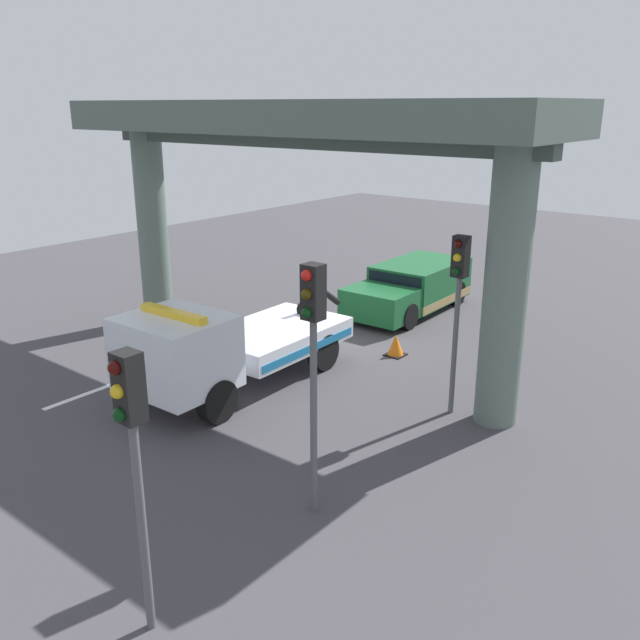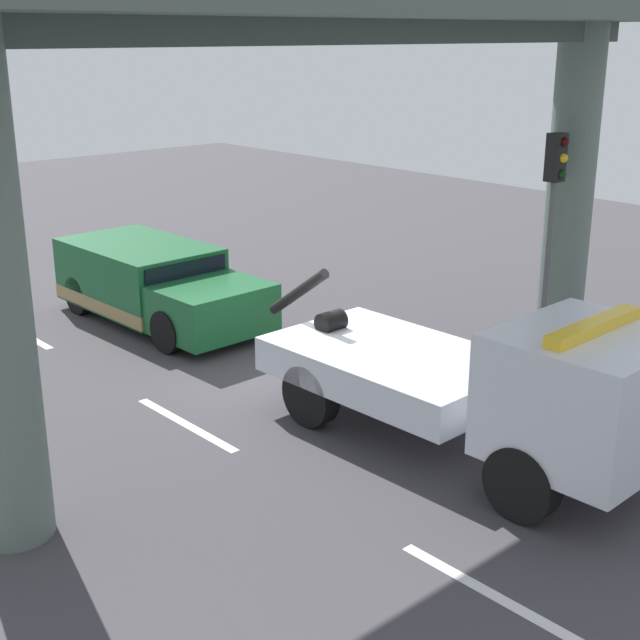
# 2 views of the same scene
# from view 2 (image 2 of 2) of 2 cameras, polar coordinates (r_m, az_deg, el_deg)

# --- Properties ---
(ground_plane) EXTENTS (60.00, 40.00, 0.10)m
(ground_plane) POSITION_cam_2_polar(r_m,az_deg,el_deg) (15.56, -0.86, -4.28)
(ground_plane) COLOR #423F44
(lane_stripe_west) EXTENTS (2.60, 0.16, 0.01)m
(lane_stripe_west) POSITION_cam_2_polar(r_m,az_deg,el_deg) (19.11, -18.78, -0.78)
(lane_stripe_west) COLOR silver
(lane_stripe_west) RESTS_ON ground
(lane_stripe_mid) EXTENTS (2.60, 0.16, 0.01)m
(lane_stripe_mid) POSITION_cam_2_polar(r_m,az_deg,el_deg) (14.12, -8.68, -6.68)
(lane_stripe_mid) COLOR silver
(lane_stripe_mid) RESTS_ON ground
(lane_stripe_east) EXTENTS (2.60, 0.16, 0.01)m
(lane_stripe_east) POSITION_cam_2_polar(r_m,az_deg,el_deg) (10.29, 11.23, -17.09)
(lane_stripe_east) COLOR silver
(lane_stripe_east) RESTS_ON ground
(tow_truck_white) EXTENTS (7.28, 2.52, 2.46)m
(tow_truck_white) POSITION_cam_2_polar(r_m,az_deg,el_deg) (12.60, 11.32, -4.04)
(tow_truck_white) COLOR silver
(tow_truck_white) RESTS_ON ground
(towed_van_green) EXTENTS (5.24, 2.31, 1.58)m
(towed_van_green) POSITION_cam_2_polar(r_m,az_deg,el_deg) (19.02, -10.63, 2.25)
(towed_van_green) COLOR #195B2D
(towed_van_green) RESTS_ON ground
(overpass_structure) EXTENTS (3.60, 13.76, 6.86)m
(overpass_structure) POSITION_cam_2_polar(r_m,az_deg,el_deg) (13.46, 2.75, 17.52)
(overpass_structure) COLOR #596B60
(overpass_structure) RESTS_ON ground
(traffic_light_near) EXTENTS (0.39, 0.32, 4.11)m
(traffic_light_near) POSITION_cam_2_polar(r_m,az_deg,el_deg) (17.38, 14.91, 7.99)
(traffic_light_near) COLOR #515456
(traffic_light_near) RESTS_ON ground
(traffic_cone_orange) EXTENTS (0.53, 0.53, 0.63)m
(traffic_cone_orange) POSITION_cam_2_polar(r_m,az_deg,el_deg) (17.23, 2.19, -0.79)
(traffic_cone_orange) COLOR orange
(traffic_cone_orange) RESTS_ON ground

